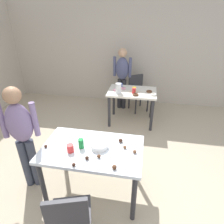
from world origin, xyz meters
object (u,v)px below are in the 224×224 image
chair_far_table (137,91)px  chair_near_table (70,218)px  dining_table_near (92,154)px  dining_table_far (132,96)px  person_adult_far (122,74)px  pitcher_far (118,88)px  soda_can (81,144)px  person_girl_near (22,132)px  mixing_bowl (99,145)px

chair_far_table → chair_near_table: bearing=-97.0°
dining_table_near → dining_table_far: (0.32, 2.00, -0.02)m
chair_near_table → person_adult_far: bearing=89.5°
chair_far_table → pitcher_far: pitcher_far is taller
dining_table_near → soda_can: soda_can is taller
chair_near_table → person_girl_near: size_ratio=0.58×
pitcher_far → person_girl_near: bearing=-117.0°
chair_near_table → person_girl_near: 1.20m
dining_table_near → dining_table_far: size_ratio=1.23×
mixing_bowl → soda_can: 0.22m
dining_table_far → pitcher_far: (-0.27, -0.16, 0.22)m
mixing_bowl → person_adult_far: bearing=91.7°
mixing_bowl → chair_far_table: bearing=83.3°
person_girl_near → pitcher_far: bearing=63.0°
person_adult_far → pitcher_far: (0.04, -0.85, -0.05)m
chair_near_table → mixing_bowl: chair_near_table is taller
chair_near_table → dining_table_far: bearing=82.9°
chair_near_table → pitcher_far: size_ratio=4.27×
dining_table_near → chair_near_table: bearing=-91.7°
dining_table_far → soda_can: 2.07m
chair_far_table → mixing_bowl: chair_far_table is taller
person_adult_far → mixing_bowl: person_adult_far is taller
dining_table_far → chair_far_table: 0.71m
person_girl_near → soda_can: (0.77, 0.01, -0.08)m
dining_table_near → chair_far_table: (0.40, 2.69, -0.15)m
mixing_bowl → dining_table_near: bearing=-163.9°
dining_table_near → pitcher_far: bearing=88.5°
pitcher_far → chair_near_table: bearing=-91.6°
chair_far_table → soda_can: size_ratio=7.13×
chair_near_table → chair_far_table: 3.46m
chair_far_table → pitcher_far: 0.99m
person_adult_far → person_girl_near: bearing=-108.6°
soda_can → chair_far_table: bearing=78.9°
chair_far_table → mixing_bowl: bearing=-96.7°
chair_far_table → dining_table_far: bearing=-96.5°
chair_near_table → pitcher_far: 2.61m
chair_near_table → chair_far_table: (0.42, 3.43, 0.00)m
person_adult_far → soda_can: size_ratio=12.32×
chair_far_table → mixing_bowl: 2.69m
chair_far_table → soda_can: bearing=-101.1°
chair_far_table → soda_can: 2.77m
chair_near_table → person_girl_near: bearing=140.6°
dining_table_far → soda_can: size_ratio=8.26×
dining_table_near → chair_far_table: chair_far_table is taller
person_adult_far → soda_can: 2.70m
dining_table_far → person_girl_near: bearing=-121.1°
person_girl_near → mixing_bowl: 1.00m
chair_near_table → soda_can: soda_can is taller
chair_near_table → person_adult_far: person_adult_far is taller
dining_table_far → soda_can: soda_can is taller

